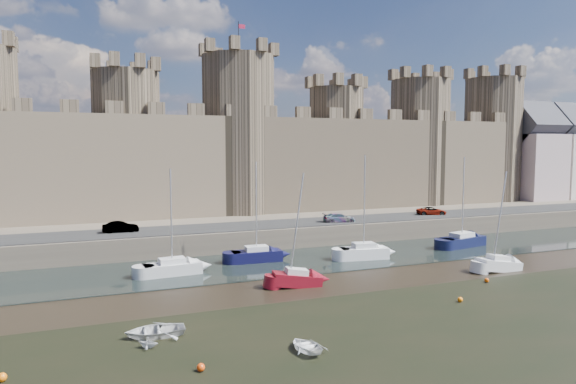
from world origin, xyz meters
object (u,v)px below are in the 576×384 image
sailboat_1 (256,254)px  car_3 (432,211)px  sailboat_3 (462,240)px  sailboat_4 (297,278)px  car_1 (121,227)px  sailboat_2 (364,252)px  car_2 (339,218)px  sailboat_5 (498,264)px  sailboat_0 (172,267)px

sailboat_1 → car_3: bearing=20.5°
sailboat_3 → sailboat_4: sailboat_3 is taller
car_1 → sailboat_4: size_ratio=0.40×
sailboat_2 → sailboat_3: size_ratio=1.03×
car_2 → sailboat_1: (-13.65, -7.36, -2.28)m
sailboat_3 → sailboat_5: 12.03m
sailboat_3 → sailboat_0: bearing=170.6°
sailboat_0 → sailboat_1: (9.24, 2.39, 0.04)m
car_2 → sailboat_2: (-2.37, -10.43, -2.23)m
car_3 → sailboat_4: bearing=141.1°
sailboat_3 → car_3: bearing=61.5°
car_3 → sailboat_2: sailboat_2 is taller
car_1 → sailboat_0: size_ratio=0.39×
sailboat_3 → car_2: bearing=133.5°
car_1 → sailboat_1: 16.30m
sailboat_0 → sailboat_3: 35.22m
sailboat_4 → car_3: bearing=40.6°
car_3 → sailboat_4: sailboat_4 is taller
car_2 → car_3: bearing=-73.0°
sailboat_2 → sailboat_5: bearing=-35.0°
sailboat_2 → sailboat_4: size_ratio=1.12×
sailboat_0 → sailboat_2: sailboat_2 is taller
car_2 → sailboat_3: 15.29m
sailboat_1 → sailboat_5: sailboat_1 is taller
car_3 → sailboat_0: sailboat_0 is taller
car_2 → sailboat_3: sailboat_3 is taller
sailboat_4 → sailboat_5: bearing=1.3°
sailboat_4 → car_2: bearing=60.1°
sailboat_2 → sailboat_5: size_ratio=1.14×
sailboat_1 → sailboat_4: 10.34m
car_1 → sailboat_5: (34.30, -21.75, -2.44)m
car_3 → sailboat_1: 30.58m
sailboat_1 → sailboat_2: (11.28, -3.07, 0.05)m
car_2 → sailboat_3: size_ratio=0.38×
car_2 → sailboat_5: (7.49, -19.78, -2.39)m
sailboat_5 → car_2: bearing=111.5°
sailboat_0 → sailboat_2: 20.52m
sailboat_1 → sailboat_2: 11.69m
sailboat_5 → car_1: bearing=148.4°
car_2 → sailboat_0: size_ratio=0.41×
car_1 → sailboat_3: bearing=-103.6°
sailboat_5 → sailboat_0: bearing=162.5°
car_1 → sailboat_4: sailboat_4 is taller
car_1 → sailboat_0: sailboat_0 is taller
sailboat_5 → car_3: bearing=70.0°
car_2 → sailboat_1: size_ratio=0.39×
car_3 → sailboat_4: size_ratio=0.41×
sailboat_3 → sailboat_2: bearing=175.4°
sailboat_3 → sailboat_5: bearing=-124.7°
sailboat_0 → sailboat_4: size_ratio=1.01×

